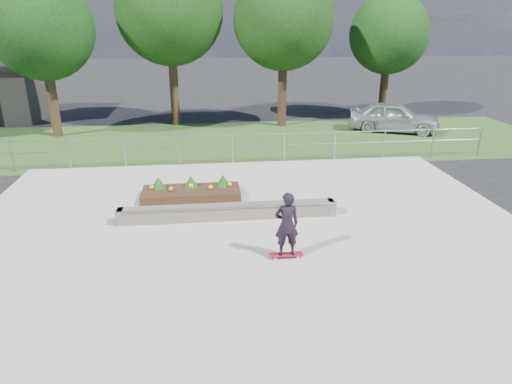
# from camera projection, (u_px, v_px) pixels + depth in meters

# --- Properties ---
(ground) EXTENTS (120.00, 120.00, 0.00)m
(ground) POSITION_uv_depth(u_px,v_px,m) (255.00, 259.00, 10.60)
(ground) COLOR black
(ground) RESTS_ON ground
(grass_verge) EXTENTS (30.00, 8.00, 0.02)m
(grass_verge) POSITION_uv_depth(u_px,v_px,m) (228.00, 141.00, 20.81)
(grass_verge) COLOR #2A491D
(grass_verge) RESTS_ON ground
(concrete_slab) EXTENTS (15.00, 15.00, 0.06)m
(concrete_slab) POSITION_uv_depth(u_px,v_px,m) (255.00, 258.00, 10.59)
(concrete_slab) COLOR #ACA699
(concrete_slab) RESTS_ON ground
(fence) EXTENTS (20.06, 0.06, 1.20)m
(fence) POSITION_uv_depth(u_px,v_px,m) (233.00, 145.00, 17.29)
(fence) COLOR gray
(fence) RESTS_ON ground
(tree_far_left) EXTENTS (4.55, 4.55, 7.15)m
(tree_far_left) POSITION_uv_depth(u_px,v_px,m) (41.00, 28.00, 20.09)
(tree_far_left) COLOR #312113
(tree_far_left) RESTS_ON ground
(tree_mid_left) EXTENTS (5.25, 5.25, 8.25)m
(tree_mid_left) POSITION_uv_depth(u_px,v_px,m) (169.00, 11.00, 22.28)
(tree_mid_left) COLOR #362315
(tree_mid_left) RESTS_ON ground
(tree_mid_right) EXTENTS (4.90, 4.90, 7.70)m
(tree_mid_right) POSITION_uv_depth(u_px,v_px,m) (284.00, 19.00, 22.08)
(tree_mid_right) COLOR black
(tree_mid_right) RESTS_ON ground
(tree_far_right) EXTENTS (4.20, 4.20, 6.60)m
(tree_far_right) POSITION_uv_depth(u_px,v_px,m) (389.00, 34.00, 24.38)
(tree_far_right) COLOR #311F13
(tree_far_right) RESTS_ON ground
(grind_ledge) EXTENTS (6.00, 0.44, 0.43)m
(grind_ledge) POSITION_uv_depth(u_px,v_px,m) (228.00, 212.00, 12.55)
(grind_ledge) COLOR brown
(grind_ledge) RESTS_ON concrete_slab
(planter_bed) EXTENTS (3.00, 1.20, 0.61)m
(planter_bed) POSITION_uv_depth(u_px,v_px,m) (191.00, 191.00, 14.13)
(planter_bed) COLOR black
(planter_bed) RESTS_ON concrete_slab
(skateboarder) EXTENTS (0.80, 0.39, 1.61)m
(skateboarder) POSITION_uv_depth(u_px,v_px,m) (287.00, 225.00, 10.26)
(skateboarder) COLOR white
(skateboarder) RESTS_ON concrete_slab
(parked_car) EXTENTS (4.63, 3.30, 1.46)m
(parked_car) POSITION_uv_depth(u_px,v_px,m) (394.00, 117.00, 22.44)
(parked_car) COLOR #ACB0B6
(parked_car) RESTS_ON ground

